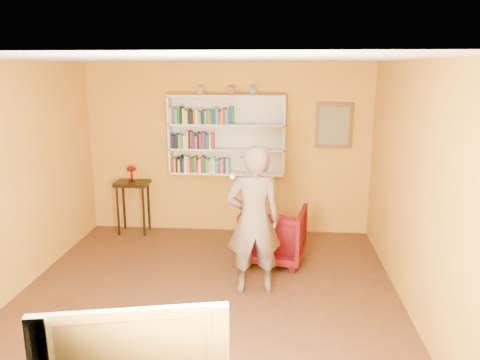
# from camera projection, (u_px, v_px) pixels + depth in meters

# --- Properties ---
(room_shell) EXTENTS (5.30, 5.80, 2.88)m
(room_shell) POSITION_uv_depth(u_px,v_px,m) (204.00, 218.00, 5.10)
(room_shell) COLOR #462816
(room_shell) RESTS_ON ground
(bookshelf) EXTENTS (1.80, 0.29, 1.23)m
(bookshelf) POSITION_uv_depth(u_px,v_px,m) (227.00, 135.00, 7.30)
(bookshelf) COLOR silver
(bookshelf) RESTS_ON room_shell
(books_row_lower) EXTENTS (0.91, 0.19, 0.26)m
(books_row_lower) POSITION_uv_depth(u_px,v_px,m) (201.00, 165.00, 7.33)
(books_row_lower) COLOR #A5191D
(books_row_lower) RESTS_ON bookshelf
(books_row_middle) EXTENTS (0.67, 0.19, 0.27)m
(books_row_middle) POSITION_uv_depth(u_px,v_px,m) (193.00, 141.00, 7.25)
(books_row_middle) COLOR #2423A0
(books_row_middle) RESTS_ON bookshelf
(books_row_upper) EXTENTS (0.98, 0.19, 0.27)m
(books_row_upper) POSITION_uv_depth(u_px,v_px,m) (202.00, 117.00, 7.15)
(books_row_upper) COLOR silver
(books_row_upper) RESTS_ON bookshelf
(ornament_left) EXTENTS (0.08, 0.08, 0.11)m
(ornament_left) POSITION_uv_depth(u_px,v_px,m) (201.00, 91.00, 7.11)
(ornament_left) COLOR #A66B2F
(ornament_left) RESTS_ON bookshelf
(ornament_centre) EXTENTS (0.09, 0.09, 0.12)m
(ornament_centre) POSITION_uv_depth(u_px,v_px,m) (232.00, 91.00, 7.07)
(ornament_centre) COLOR brown
(ornament_centre) RESTS_ON bookshelf
(ornament_right) EXTENTS (0.08, 0.08, 0.11)m
(ornament_right) POSITION_uv_depth(u_px,v_px,m) (253.00, 91.00, 7.05)
(ornament_right) COLOR #486879
(ornament_right) RESTS_ON bookshelf
(framed_painting) EXTENTS (0.55, 0.05, 0.70)m
(framed_painting) POSITION_uv_depth(u_px,v_px,m) (334.00, 126.00, 7.18)
(framed_painting) COLOR brown
(framed_painting) RESTS_ON room_shell
(console_table) EXTENTS (0.52, 0.40, 0.85)m
(console_table) POSITION_uv_depth(u_px,v_px,m) (133.00, 190.00, 7.47)
(console_table) COLOR black
(console_table) RESTS_ON ground
(ruby_lustre) EXTENTS (0.16, 0.16, 0.26)m
(ruby_lustre) POSITION_uv_depth(u_px,v_px,m) (132.00, 170.00, 7.39)
(ruby_lustre) COLOR maroon
(ruby_lustre) RESTS_ON console_table
(armchair) EXTENTS (0.96, 0.98, 0.77)m
(armchair) POSITION_uv_depth(u_px,v_px,m) (274.00, 234.00, 6.43)
(armchair) COLOR #42040D
(armchair) RESTS_ON ground
(person) EXTENTS (0.71, 0.53, 1.78)m
(person) POSITION_uv_depth(u_px,v_px,m) (254.00, 220.00, 5.43)
(person) COLOR brown
(person) RESTS_ON ground
(game_remote) EXTENTS (0.04, 0.15, 0.04)m
(game_remote) POSITION_uv_depth(u_px,v_px,m) (233.00, 176.00, 5.10)
(game_remote) COLOR white
(game_remote) RESTS_ON person
(television) EXTENTS (1.19, 0.40, 0.68)m
(television) POSITION_uv_depth(u_px,v_px,m) (134.00, 349.00, 2.96)
(television) COLOR black
(television) RESTS_ON tv_cabinet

